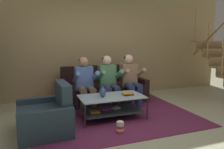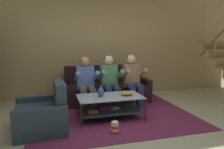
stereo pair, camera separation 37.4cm
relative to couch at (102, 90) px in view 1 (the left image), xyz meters
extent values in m
plane|color=#B9BB93|center=(-0.11, -1.81, -0.29)|extent=(16.80, 16.80, 0.00)
cube|color=tan|center=(-0.11, 0.65, 1.16)|extent=(8.40, 0.12, 2.90)
cube|color=#A6804F|center=(3.16, -0.58, 0.76)|extent=(0.95, 0.25, 0.04)
cube|color=olive|center=(3.16, -0.70, 0.68)|extent=(0.95, 0.02, 0.21)
cube|color=#A6804F|center=(3.16, -0.33, 0.98)|extent=(0.95, 0.25, 0.04)
cube|color=olive|center=(3.16, -0.45, 0.89)|extent=(0.95, 0.02, 0.21)
cube|color=#A6804F|center=(3.16, -0.08, 1.19)|extent=(0.95, 0.25, 0.04)
cube|color=olive|center=(3.16, -0.20, 1.11)|extent=(0.95, 0.02, 0.21)
cylinder|color=#A6804F|center=(2.73, -1.09, 0.80)|extent=(0.04, 0.04, 0.90)
cylinder|color=#A6804F|center=(2.73, -0.58, 1.23)|extent=(0.04, 0.04, 0.90)
cylinder|color=#A6804F|center=(2.73, -0.08, 1.66)|extent=(0.04, 0.04, 0.90)
cylinder|color=brown|center=(2.73, -0.84, 1.47)|extent=(0.05, 1.55, 1.33)
cube|color=black|center=(0.00, -0.05, -0.07)|extent=(1.90, 0.88, 0.44)
cube|color=black|center=(0.00, 0.30, 0.36)|extent=(1.90, 0.18, 0.44)
cube|color=black|center=(-1.02, -0.05, -0.01)|extent=(0.13, 0.88, 0.56)
cube|color=black|center=(1.02, -0.05, -0.01)|extent=(0.13, 0.88, 0.56)
cylinder|color=brown|center=(-0.64, -0.80, -0.07)|extent=(0.14, 0.14, 0.44)
cylinder|color=brown|center=(-0.44, -0.80, -0.07)|extent=(0.14, 0.14, 0.44)
cylinder|color=brown|center=(-0.64, -0.62, 0.19)|extent=(0.14, 0.42, 0.14)
cylinder|color=brown|center=(-0.44, -0.62, 0.19)|extent=(0.14, 0.42, 0.14)
cube|color=#5875B7|center=(-0.54, -0.41, 0.40)|extent=(0.38, 0.22, 0.51)
cylinder|color=#5875B7|center=(-0.75, -0.59, 0.45)|extent=(0.09, 0.49, 0.31)
cylinder|color=#5875B7|center=(-0.34, -0.59, 0.45)|extent=(0.09, 0.49, 0.31)
sphere|color=tan|center=(-0.54, -0.41, 0.76)|extent=(0.21, 0.21, 0.21)
ellipsoid|color=black|center=(-0.54, -0.39, 0.79)|extent=(0.21, 0.21, 0.13)
cylinder|color=#303858|center=(-0.10, -0.80, -0.07)|extent=(0.14, 0.14, 0.44)
cylinder|color=#303858|center=(0.10, -0.80, -0.07)|extent=(0.14, 0.14, 0.44)
cylinder|color=#303858|center=(-0.10, -0.62, 0.19)|extent=(0.14, 0.42, 0.14)
cylinder|color=#303858|center=(0.10, -0.62, 0.19)|extent=(0.14, 0.42, 0.14)
cube|color=#51895D|center=(0.00, -0.41, 0.41)|extent=(0.38, 0.22, 0.53)
cylinder|color=#51895D|center=(-0.20, -0.59, 0.46)|extent=(0.09, 0.49, 0.31)
cylinder|color=#51895D|center=(0.20, -0.59, 0.46)|extent=(0.09, 0.49, 0.31)
sphere|color=beige|center=(0.00, -0.41, 0.78)|extent=(0.21, 0.21, 0.21)
ellipsoid|color=black|center=(0.00, -0.39, 0.80)|extent=(0.21, 0.21, 0.13)
cylinder|color=navy|center=(0.44, -0.80, -0.07)|extent=(0.14, 0.14, 0.44)
cylinder|color=navy|center=(0.64, -0.80, -0.07)|extent=(0.14, 0.14, 0.44)
cylinder|color=navy|center=(0.44, -0.62, 0.19)|extent=(0.14, 0.42, 0.14)
cylinder|color=navy|center=(0.64, -0.62, 0.19)|extent=(0.14, 0.42, 0.14)
cube|color=#9D795B|center=(0.54, -0.41, 0.41)|extent=(0.38, 0.22, 0.54)
cylinder|color=#9D795B|center=(0.34, -0.59, 0.47)|extent=(0.09, 0.49, 0.31)
cylinder|color=#9D795B|center=(0.75, -0.59, 0.47)|extent=(0.09, 0.49, 0.31)
sphere|color=beige|center=(0.54, -0.41, 0.79)|extent=(0.21, 0.21, 0.21)
ellipsoid|color=black|center=(0.54, -0.39, 0.82)|extent=(0.21, 0.21, 0.13)
cube|color=#AAC0C9|center=(-0.19, -1.23, 0.15)|extent=(1.25, 0.68, 0.02)
cube|color=#2F3D40|center=(-0.19, -1.23, -0.13)|extent=(1.15, 0.63, 0.02)
cylinder|color=#37232D|center=(-0.80, -1.55, -0.07)|extent=(0.03, 0.03, 0.45)
cylinder|color=#37232D|center=(0.42, -1.55, -0.07)|extent=(0.03, 0.03, 0.45)
cylinder|color=#37232D|center=(-0.80, -0.90, -0.07)|extent=(0.03, 0.03, 0.45)
cylinder|color=#37232D|center=(0.42, -0.90, -0.07)|extent=(0.03, 0.03, 0.45)
cube|color=orange|center=(-0.54, -1.28, -0.11)|extent=(0.19, 0.13, 0.03)
cube|color=#942B93|center=(-0.28, -1.14, -0.11)|extent=(0.21, 0.16, 0.03)
cube|color=silver|center=(-0.08, -1.16, -0.11)|extent=(0.18, 0.16, 0.02)
cube|color=#662446|center=(-0.10, -0.74, -0.28)|extent=(3.18, 3.18, 0.01)
cube|color=#7C4A6C|center=(-0.10, -0.74, -0.28)|extent=(1.75, 1.75, 0.00)
ellipsoid|color=#3C538A|center=(-0.37, -1.24, 0.25)|extent=(0.13, 0.13, 0.18)
cylinder|color=#3C538A|center=(-0.37, -1.24, 0.34)|extent=(0.06, 0.06, 0.04)
cube|color=#282A35|center=(0.14, -1.26, 0.17)|extent=(0.19, 0.18, 0.03)
cube|color=orange|center=(0.13, -1.25, 0.20)|extent=(0.22, 0.20, 0.02)
cube|color=#293A45|center=(-1.47, -1.48, -0.09)|extent=(0.85, 0.74, 0.41)
cube|color=#293A45|center=(-1.15, -1.46, 0.33)|extent=(0.20, 0.71, 0.42)
cube|color=#293A45|center=(-1.50, -1.08, -0.04)|extent=(0.82, 0.15, 0.51)
cube|color=#293A45|center=(-1.45, -1.89, -0.04)|extent=(0.82, 0.15, 0.51)
cylinder|color=red|center=(-0.30, -1.93, -0.27)|extent=(0.13, 0.13, 0.04)
cylinder|color=white|center=(-0.30, -1.93, -0.22)|extent=(0.13, 0.13, 0.04)
cylinder|color=red|center=(-0.30, -1.93, -0.18)|extent=(0.13, 0.13, 0.04)
cylinder|color=white|center=(-0.30, -1.93, -0.14)|extent=(0.13, 0.13, 0.04)
ellipsoid|color=beige|center=(-0.30, -1.93, -0.10)|extent=(0.12, 0.12, 0.05)
camera|label=1|loc=(-1.62, -5.08, 1.23)|focal=35.00mm
camera|label=2|loc=(-1.26, -5.20, 1.23)|focal=35.00mm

